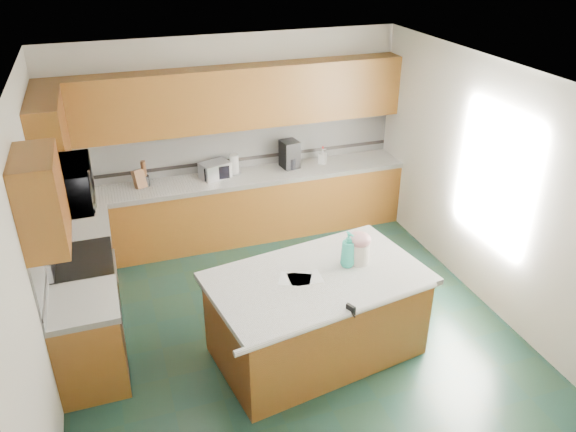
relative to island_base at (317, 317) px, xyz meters
name	(u,v)px	position (x,y,z in m)	size (l,w,h in m)	color
floor	(285,322)	(-0.15, 0.55, -0.43)	(4.60, 4.60, 0.00)	black
ceiling	(285,77)	(-0.15, 0.55, 2.27)	(4.60, 4.60, 0.00)	white
wall_back	(230,138)	(-0.15, 2.87, 0.92)	(4.60, 0.04, 2.70)	silver
wall_front	(399,370)	(-0.15, -1.77, 0.92)	(4.60, 0.04, 2.70)	silver
wall_left	(34,253)	(-2.47, 0.55, 0.92)	(0.04, 4.60, 2.70)	silver
wall_right	(483,182)	(2.17, 0.55, 0.92)	(0.04, 4.60, 2.70)	silver
back_base_cab	(239,209)	(-0.15, 2.55, 0.00)	(4.60, 0.60, 0.86)	#381808
back_countertop	(237,178)	(-0.15, 2.55, 0.46)	(4.60, 0.64, 0.06)	white
back_upper_cab	(231,98)	(-0.15, 2.68, 1.51)	(4.60, 0.33, 0.78)	#381808
back_backsplash	(231,147)	(-0.15, 2.83, 0.81)	(4.60, 0.02, 0.63)	silver
back_accent_band	(232,160)	(-0.15, 2.83, 0.61)	(4.60, 0.01, 0.05)	black
left_base_cab_rear	(87,261)	(-2.15, 1.84, 0.00)	(0.60, 0.82, 0.86)	#381808
left_counter_rear	(80,226)	(-2.15, 1.84, 0.46)	(0.64, 0.82, 0.06)	white
left_base_cab_front	(90,344)	(-2.15, 0.31, 0.00)	(0.60, 0.72, 0.86)	#381808
left_counter_front	(81,304)	(-2.15, 0.31, 0.46)	(0.64, 0.72, 0.06)	white
left_backsplash	(43,234)	(-2.43, 1.10, 0.81)	(0.02, 2.30, 0.63)	silver
left_accent_band	(48,251)	(-2.43, 1.10, 0.61)	(0.01, 2.30, 0.05)	black
left_upper_cab_rear	(49,134)	(-2.28, 1.97, 1.51)	(0.33, 1.09, 0.78)	#381808
left_upper_cab_front	(41,201)	(-2.28, 0.31, 1.51)	(0.33, 0.72, 0.78)	#381808
range_body	(88,298)	(-2.15, 1.05, 0.01)	(0.60, 0.76, 0.88)	#B7B7BC
range_oven_door	(117,296)	(-1.86, 1.05, -0.03)	(0.02, 0.68, 0.55)	black
range_cooktop	(80,261)	(-2.15, 1.05, 0.47)	(0.62, 0.78, 0.04)	black
range_handle	(115,265)	(-1.83, 1.05, 0.35)	(0.02, 0.02, 0.66)	#B7B7BC
range_backguard	(50,255)	(-2.41, 1.05, 0.59)	(0.06, 0.76, 0.18)	#B7B7BC
microwave	(65,185)	(-2.15, 1.05, 1.30)	(0.73, 0.50, 0.41)	#B7B7BC
island_base	(317,317)	(0.00, 0.00, 0.00)	(1.95, 1.12, 0.86)	#381808
island_top	(318,279)	(0.00, 0.00, 0.46)	(2.05, 1.22, 0.06)	white
island_bullnose	(343,316)	(0.00, -0.61, 0.46)	(0.06, 0.06, 2.05)	white
treat_jar	(359,252)	(0.47, 0.10, 0.60)	(0.21, 0.21, 0.22)	white
treat_jar_lid	(359,240)	(0.47, 0.10, 0.75)	(0.23, 0.23, 0.14)	#CF8F94
treat_jar_knob	(360,235)	(0.47, 0.10, 0.80)	(0.03, 0.03, 0.08)	tan
treat_jar_knob_end_l	(356,236)	(0.43, 0.10, 0.80)	(0.04, 0.04, 0.04)	tan
treat_jar_knob_end_r	(363,234)	(0.51, 0.10, 0.80)	(0.04, 0.04, 0.04)	tan
soap_bottle_island	(348,249)	(0.34, 0.08, 0.67)	(0.14, 0.14, 0.37)	#30BBA4
paper_sheet_a	(305,278)	(-0.13, 0.01, 0.49)	(0.31, 0.24, 0.00)	white
paper_sheet_b	(295,279)	(-0.22, 0.02, 0.49)	(0.30, 0.22, 0.00)	white
clamp_body	(351,309)	(0.08, -0.59, 0.50)	(0.03, 0.09, 0.08)	black
clamp_handle	(353,315)	(0.08, -0.64, 0.48)	(0.01, 0.01, 0.06)	black
knife_block	(139,179)	(-1.40, 2.60, 0.61)	(0.13, 0.11, 0.24)	#472814
utensil_crock	(145,181)	(-1.33, 2.63, 0.56)	(0.11, 0.11, 0.14)	black
utensil_bundle	(143,169)	(-1.33, 2.63, 0.73)	(0.06, 0.06, 0.20)	#472814
toaster_oven	(215,170)	(-0.43, 2.60, 0.60)	(0.37, 0.25, 0.21)	#B7B7BC
toaster_oven_door	(217,173)	(-0.43, 2.48, 0.60)	(0.33, 0.01, 0.17)	black
paper_towel	(234,164)	(-0.16, 2.65, 0.62)	(0.12, 0.12, 0.26)	white
paper_towel_base	(235,173)	(-0.16, 2.65, 0.50)	(0.18, 0.18, 0.01)	#B7B7BC
water_jug	(288,159)	(0.59, 2.61, 0.62)	(0.15, 0.15, 0.25)	#4B71B9
water_jug_neck	(288,149)	(0.59, 2.61, 0.76)	(0.07, 0.07, 0.04)	#4B71B9
coffee_maker	(290,154)	(0.62, 2.63, 0.68)	(0.22, 0.24, 0.37)	black
coffee_carafe	(291,163)	(0.62, 2.57, 0.57)	(0.15, 0.15, 0.15)	black
soap_bottle_back	(323,156)	(1.09, 2.60, 0.60)	(0.10, 0.10, 0.22)	white
soap_back_cap	(323,148)	(1.09, 2.60, 0.73)	(0.02, 0.02, 0.03)	red
window_light_proxy	(494,177)	(2.14, 0.35, 1.07)	(0.02, 1.40, 1.10)	white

